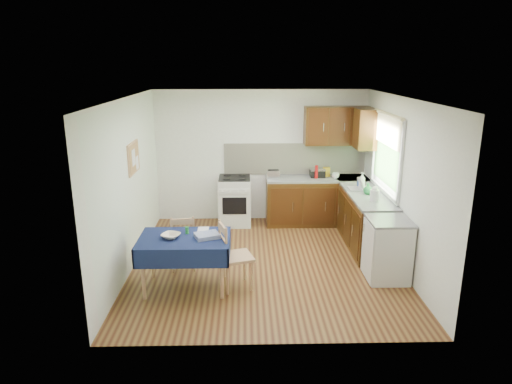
{
  "coord_description": "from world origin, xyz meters",
  "views": [
    {
      "loc": [
        -0.3,
        -6.44,
        2.98
      ],
      "look_at": [
        -0.14,
        0.16,
        1.09
      ],
      "focal_mm": 32.0,
      "sensor_mm": 36.0,
      "label": 1
    }
  ],
  "objects_px": {
    "chair_far": "(183,241)",
    "sandwich_press": "(317,173)",
    "dining_table": "(185,245)",
    "dish_rack": "(360,188)",
    "chair_near": "(233,254)",
    "toaster": "(273,174)",
    "kettle": "(375,194)"
  },
  "relations": [
    {
      "from": "chair_far",
      "to": "kettle",
      "type": "xyz_separation_m",
      "value": [
        2.93,
        0.47,
        0.55
      ]
    },
    {
      "from": "toaster",
      "to": "dish_rack",
      "type": "relative_size",
      "value": 0.58
    },
    {
      "from": "dish_rack",
      "to": "kettle",
      "type": "distance_m",
      "value": 0.68
    },
    {
      "from": "chair_near",
      "to": "sandwich_press",
      "type": "relative_size",
      "value": 3.47
    },
    {
      "from": "dish_rack",
      "to": "dining_table",
      "type": "bearing_deg",
      "value": -171.49
    },
    {
      "from": "dish_rack",
      "to": "toaster",
      "type": "bearing_deg",
      "value": 128.41
    },
    {
      "from": "toaster",
      "to": "kettle",
      "type": "xyz_separation_m",
      "value": [
        1.49,
        -1.45,
        0.03
      ]
    },
    {
      "from": "dining_table",
      "to": "dish_rack",
      "type": "height_order",
      "value": "dish_rack"
    },
    {
      "from": "chair_far",
      "to": "toaster",
      "type": "xyz_separation_m",
      "value": [
        1.44,
        1.92,
        0.53
      ]
    },
    {
      "from": "chair_far",
      "to": "chair_near",
      "type": "relative_size",
      "value": 0.91
    },
    {
      "from": "chair_near",
      "to": "dish_rack",
      "type": "distance_m",
      "value": 2.79
    },
    {
      "from": "chair_near",
      "to": "toaster",
      "type": "relative_size",
      "value": 4.1
    },
    {
      "from": "toaster",
      "to": "kettle",
      "type": "bearing_deg",
      "value": -50.36
    },
    {
      "from": "dining_table",
      "to": "kettle",
      "type": "height_order",
      "value": "kettle"
    },
    {
      "from": "chair_near",
      "to": "toaster",
      "type": "height_order",
      "value": "toaster"
    },
    {
      "from": "toaster",
      "to": "kettle",
      "type": "relative_size",
      "value": 0.96
    },
    {
      "from": "dining_table",
      "to": "dish_rack",
      "type": "distance_m",
      "value": 3.28
    },
    {
      "from": "chair_far",
      "to": "chair_near",
      "type": "height_order",
      "value": "chair_near"
    },
    {
      "from": "toaster",
      "to": "dining_table",
      "type": "bearing_deg",
      "value": -124.32
    },
    {
      "from": "chair_far",
      "to": "dining_table",
      "type": "bearing_deg",
      "value": 91.13
    },
    {
      "from": "chair_near",
      "to": "kettle",
      "type": "bearing_deg",
      "value": -80.78
    },
    {
      "from": "dining_table",
      "to": "chair_far",
      "type": "relative_size",
      "value": 1.41
    },
    {
      "from": "chair_far",
      "to": "dish_rack",
      "type": "bearing_deg",
      "value": -167.1
    },
    {
      "from": "kettle",
      "to": "toaster",
      "type": "bearing_deg",
      "value": 135.77
    },
    {
      "from": "chair_near",
      "to": "sandwich_press",
      "type": "distance_m",
      "value": 3.08
    },
    {
      "from": "chair_near",
      "to": "sandwich_press",
      "type": "xyz_separation_m",
      "value": [
        1.53,
        2.63,
        0.48
      ]
    },
    {
      "from": "chair_far",
      "to": "sandwich_press",
      "type": "bearing_deg",
      "value": -147.15
    },
    {
      "from": "sandwich_press",
      "to": "kettle",
      "type": "distance_m",
      "value": 1.69
    },
    {
      "from": "chair_far",
      "to": "dish_rack",
      "type": "xyz_separation_m",
      "value": [
        2.87,
        1.15,
        0.47
      ]
    },
    {
      "from": "dining_table",
      "to": "kettle",
      "type": "relative_size",
      "value": 5.04
    },
    {
      "from": "chair_far",
      "to": "kettle",
      "type": "bearing_deg",
      "value": -179.73
    },
    {
      "from": "chair_far",
      "to": "sandwich_press",
      "type": "relative_size",
      "value": 3.14
    }
  ]
}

